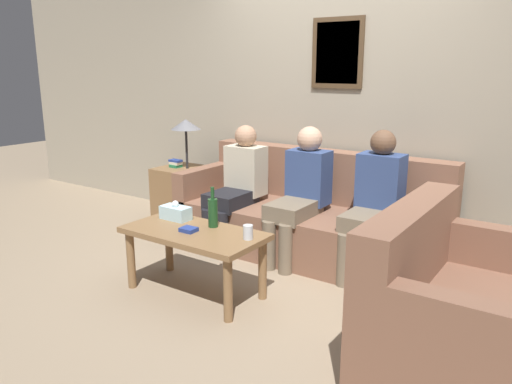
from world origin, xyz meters
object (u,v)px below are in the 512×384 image
object	(u,v)px
couch_main	(310,219)
person_right	(374,200)
drinking_glass	(248,232)
person_left	(238,183)
teddy_bear	(359,313)
coffee_table	(194,240)
wine_bottle	(213,212)
person_middle	(300,190)
couch_side	(459,316)

from	to	relation	value
couch_main	person_right	size ratio (longest dim) A/B	2.04
drinking_glass	person_left	world-z (taller)	person_left
teddy_bear	couch_main	bearing A→B (deg)	131.14
person_right	teddy_bear	xyz separation A→B (m)	(0.29, -0.90, -0.47)
person_right	coffee_table	bearing A→B (deg)	-130.56
person_right	couch_main	bearing A→B (deg)	167.10
wine_bottle	drinking_glass	xyz separation A→B (m)	(0.36, -0.07, -0.06)
coffee_table	couch_main	bearing A→B (deg)	76.93
person_left	teddy_bear	bearing A→B (deg)	-28.46
couch_main	wine_bottle	xyz separation A→B (m)	(-0.22, -1.05, 0.29)
coffee_table	wine_bottle	distance (m)	0.24
person_middle	person_right	distance (m)	0.63
couch_side	person_right	world-z (taller)	person_right
person_middle	teddy_bear	distance (m)	1.35
drinking_glass	teddy_bear	bearing A→B (deg)	6.00
coffee_table	person_left	size ratio (longest dim) A/B	0.94
couch_side	person_left	size ratio (longest dim) A/B	1.16
couch_side	drinking_glass	size ratio (longest dim) A/B	12.94
coffee_table	person_right	distance (m)	1.40
couch_main	coffee_table	world-z (taller)	couch_main
couch_main	person_left	size ratio (longest dim) A/B	2.12
couch_main	person_middle	world-z (taller)	person_middle
couch_main	person_left	bearing A→B (deg)	-161.06
couch_main	coffee_table	bearing A→B (deg)	-103.07
drinking_glass	person_right	size ratio (longest dim) A/B	0.09
couch_main	coffee_table	xyz separation A→B (m)	(-0.28, -1.19, 0.10)
wine_bottle	coffee_table	bearing A→B (deg)	-112.83
couch_main	drinking_glass	bearing A→B (deg)	-82.91
person_left	person_middle	world-z (taller)	person_middle
coffee_table	person_middle	xyz separation A→B (m)	(0.27, 1.02, 0.19)
couch_side	wine_bottle	bearing A→B (deg)	89.01
wine_bottle	person_right	xyz separation A→B (m)	(0.84, 0.91, 0.01)
couch_main	wine_bottle	distance (m)	1.11
person_middle	drinking_glass	bearing A→B (deg)	-81.44
drinking_glass	person_middle	xyz separation A→B (m)	(-0.14, 0.95, 0.07)
person_left	person_right	size ratio (longest dim) A/B	0.96
wine_bottle	couch_side	bearing A→B (deg)	-0.99
couch_side	person_left	bearing A→B (deg)	67.58
couch_main	person_right	distance (m)	0.71
person_middle	person_right	world-z (taller)	person_right
coffee_table	person_middle	distance (m)	1.07
wine_bottle	person_left	distance (m)	0.93
person_middle	person_right	size ratio (longest dim) A/B	0.99
person_left	person_right	world-z (taller)	person_right
coffee_table	person_right	bearing A→B (deg)	49.44
coffee_table	teddy_bear	distance (m)	1.23
couch_side	person_middle	distance (m)	1.77
couch_side	teddy_bear	world-z (taller)	couch_side
person_middle	couch_side	bearing A→B (deg)	-31.37
person_left	teddy_bear	size ratio (longest dim) A/B	3.70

